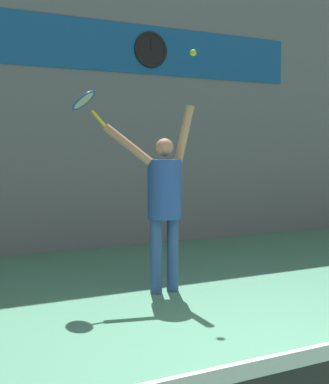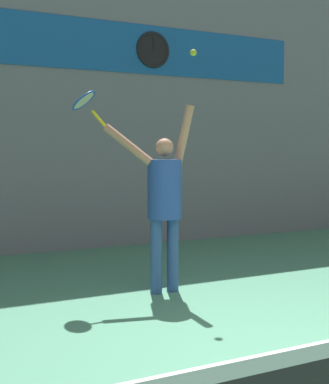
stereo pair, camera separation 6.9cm
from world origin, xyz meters
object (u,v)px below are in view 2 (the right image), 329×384
(scoreboard_clock, at_px, (153,50))
(tennis_racket, at_px, (85,102))
(tennis_ball, at_px, (193,53))
(tennis_player, at_px, (164,197))

(scoreboard_clock, height_order, tennis_racket, scoreboard_clock)
(scoreboard_clock, height_order, tennis_ball, scoreboard_clock)
(tennis_ball, bearing_deg, scoreboard_clock, 72.56)
(tennis_player, bearing_deg, tennis_ball, -17.59)
(tennis_racket, bearing_deg, tennis_player, -31.30)
(tennis_ball, bearing_deg, tennis_player, 162.41)
(scoreboard_clock, distance_m, tennis_racket, 3.33)
(scoreboard_clock, height_order, tennis_player, scoreboard_clock)
(scoreboard_clock, relative_size, tennis_racket, 1.44)
(tennis_racket, bearing_deg, scoreboard_clock, 50.89)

